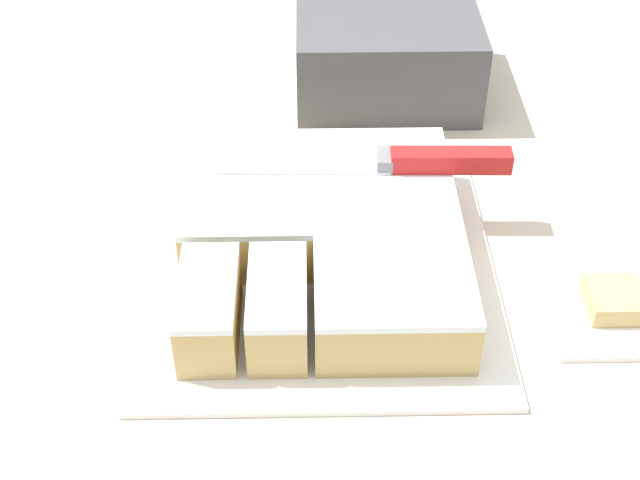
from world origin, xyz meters
The scene contains 7 objects.
countertop centered at (0.00, 0.00, 0.44)m, with size 1.40×1.10×0.89m.
cake_board centered at (0.04, -0.08, 0.89)m, with size 0.35×0.38×0.01m.
cake centered at (0.04, -0.08, 0.93)m, with size 0.28×0.31×0.06m.
knife centered at (0.14, -0.01, 0.97)m, with size 0.30×0.03×0.02m.
paper_napkin centered at (0.32, -0.15, 0.89)m, with size 0.13×0.13×0.01m.
brownie centered at (0.32, -0.15, 0.91)m, with size 0.05×0.05×0.02m.
storage_box centered at (0.13, 0.28, 0.94)m, with size 0.23×0.21×0.11m.
Camera 1 is at (0.03, -0.76, 1.50)m, focal length 50.00 mm.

